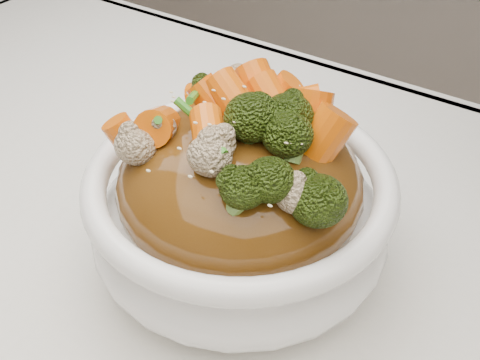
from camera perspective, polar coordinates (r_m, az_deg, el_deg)
The scene contains 8 objects.
tablecloth at distance 0.49m, azimuth -6.94°, elevation -10.58°, with size 1.20×0.80×0.04m, color white.
bowl at distance 0.45m, azimuth 0.00°, elevation -3.51°, with size 0.24×0.24×0.09m, color white, non-canonical shape.
sauce_base at distance 0.43m, azimuth 0.00°, elevation -0.34°, with size 0.19×0.19×0.10m, color #512F0D.
carrots at distance 0.39m, azimuth 0.00°, elevation 7.44°, with size 0.19×0.19×0.06m, color #DF5E07, non-canonical shape.
broccoli at distance 0.39m, azimuth 0.00°, elevation 7.30°, with size 0.19×0.19×0.05m, color black, non-canonical shape.
cauliflower at distance 0.39m, azimuth 0.00°, elevation 7.03°, with size 0.19×0.19×0.04m, color tan, non-canonical shape.
scallions at distance 0.39m, azimuth 0.00°, elevation 7.58°, with size 0.14×0.14×0.02m, color #327F1D, non-canonical shape.
sesame_seeds at distance 0.39m, azimuth 0.00°, elevation 7.58°, with size 0.17×0.17×0.01m, color beige, non-canonical shape.
Camera 1 is at (0.22, -0.23, 1.11)m, focal length 42.00 mm.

